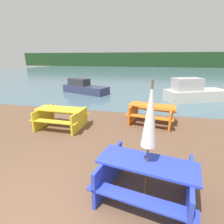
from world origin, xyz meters
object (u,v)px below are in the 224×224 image
picnic_table_orange (152,112)px  boat_second (193,92)px  picnic_table_yellow (61,116)px  boat (84,88)px  picnic_table_blue (146,176)px  umbrella_white (150,115)px

picnic_table_orange → boat_second: bearing=62.1°
picnic_table_yellow → boat_second: boat_second is taller
boat → boat_second: 7.78m
picnic_table_blue → picnic_table_yellow: (-3.38, 2.90, 0.00)m
picnic_table_blue → picnic_table_orange: size_ratio=1.00×
picnic_table_orange → boat: bearing=132.9°
picnic_table_blue → picnic_table_yellow: bearing=139.4°
umbrella_white → boat_second: size_ratio=0.56×
picnic_table_blue → boat_second: 9.27m
picnic_table_yellow → boat: (-1.79, 6.86, -0.08)m
boat → picnic_table_orange: bearing=-26.4°
picnic_table_orange → umbrella_white: bearing=-90.6°
boat → boat_second: boat_second is taller
picnic_table_yellow → boat: size_ratio=0.47×
picnic_table_orange → umbrella_white: 4.32m
umbrella_white → picnic_table_yellow: bearing=139.4°
picnic_table_blue → picnic_table_yellow: 4.45m
picnic_table_yellow → boat: boat is taller
picnic_table_blue → boat: 11.04m
picnic_table_yellow → picnic_table_blue: bearing=-40.6°
umbrella_white → boat_second: 9.34m
boat → picnic_table_yellow: bearing=-54.7°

